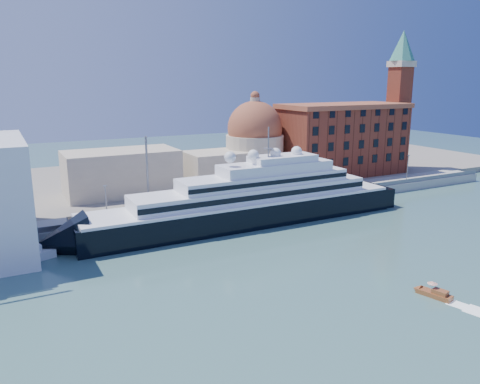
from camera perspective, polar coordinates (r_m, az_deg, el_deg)
ground at (r=90.96m, az=7.64°, el=-7.67°), size 400.00×400.00×0.00m
quay at (r=118.48m, az=-1.82°, el=-1.89°), size 180.00×10.00×2.50m
land at (r=155.48m, az=-8.42°, el=1.59°), size 260.00×72.00×2.00m
quay_fence at (r=114.10m, az=-0.84°, el=-1.52°), size 180.00×0.10×1.20m
superyacht at (r=107.09m, az=-0.43°, el=-1.76°), size 86.99×12.06×26.00m
service_barge at (r=95.44m, az=-25.56°, el=-7.34°), size 14.20×8.32×3.03m
water_taxi at (r=79.70m, az=22.70°, el=-11.33°), size 3.06×5.57×2.51m
warehouse at (r=159.05m, az=12.41°, el=6.36°), size 43.00×19.00×23.25m
campanile at (r=174.38m, az=18.86°, el=11.50°), size 8.40×8.40×47.00m
church at (r=140.16m, az=-3.73°, el=4.53°), size 66.00×18.00×25.50m
lamp_posts at (r=110.11m, az=-7.41°, el=1.42°), size 120.80×2.40×18.00m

